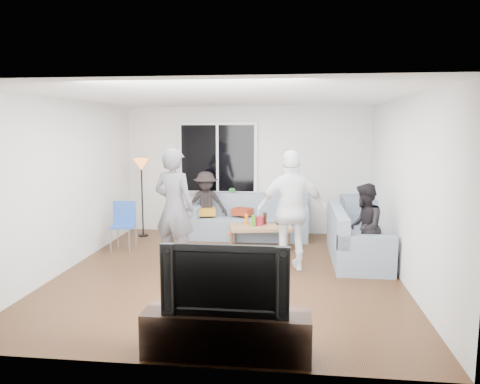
# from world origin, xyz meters

# --- Properties ---
(floor) EXTENTS (5.00, 5.50, 0.04)m
(floor) POSITION_xyz_m (0.00, 0.00, -0.02)
(floor) COLOR #56351C
(floor) RESTS_ON ground
(ceiling) EXTENTS (5.00, 5.50, 0.04)m
(ceiling) POSITION_xyz_m (0.00, 0.00, 2.62)
(ceiling) COLOR white
(ceiling) RESTS_ON ground
(wall_back) EXTENTS (5.00, 0.04, 2.60)m
(wall_back) POSITION_xyz_m (0.00, 2.77, 1.30)
(wall_back) COLOR silver
(wall_back) RESTS_ON ground
(wall_front) EXTENTS (5.00, 0.04, 2.60)m
(wall_front) POSITION_xyz_m (0.00, -2.77, 1.30)
(wall_front) COLOR silver
(wall_front) RESTS_ON ground
(wall_left) EXTENTS (0.04, 5.50, 2.60)m
(wall_left) POSITION_xyz_m (-2.52, 0.00, 1.30)
(wall_left) COLOR silver
(wall_left) RESTS_ON ground
(wall_right) EXTENTS (0.04, 5.50, 2.60)m
(wall_right) POSITION_xyz_m (2.52, 0.00, 1.30)
(wall_right) COLOR silver
(wall_right) RESTS_ON ground
(window_frame) EXTENTS (1.62, 0.06, 1.47)m
(window_frame) POSITION_xyz_m (-0.60, 2.69, 1.55)
(window_frame) COLOR white
(window_frame) RESTS_ON wall_back
(window_glass) EXTENTS (1.50, 0.02, 1.35)m
(window_glass) POSITION_xyz_m (-0.60, 2.65, 1.55)
(window_glass) COLOR black
(window_glass) RESTS_ON window_frame
(window_mullion) EXTENTS (0.05, 0.03, 1.35)m
(window_mullion) POSITION_xyz_m (-0.60, 2.64, 1.55)
(window_mullion) COLOR white
(window_mullion) RESTS_ON window_frame
(radiator) EXTENTS (1.30, 0.12, 0.62)m
(radiator) POSITION_xyz_m (-0.60, 2.65, 0.31)
(radiator) COLOR silver
(radiator) RESTS_ON floor
(potted_plant) EXTENTS (0.23, 0.20, 0.34)m
(potted_plant) POSITION_xyz_m (-0.31, 2.62, 0.79)
(potted_plant) COLOR #2D7131
(potted_plant) RESTS_ON radiator
(vase) EXTENTS (0.20, 0.20, 0.19)m
(vase) POSITION_xyz_m (-0.95, 2.62, 0.71)
(vase) COLOR white
(vase) RESTS_ON radiator
(sofa_back_section) EXTENTS (2.30, 0.85, 0.85)m
(sofa_back_section) POSITION_xyz_m (0.10, 2.27, 0.42)
(sofa_back_section) COLOR slate
(sofa_back_section) RESTS_ON floor
(sofa_right_section) EXTENTS (2.00, 0.85, 0.85)m
(sofa_right_section) POSITION_xyz_m (2.02, 0.95, 0.42)
(sofa_right_section) COLOR slate
(sofa_right_section) RESTS_ON floor
(sofa_corner) EXTENTS (0.85, 0.85, 0.85)m
(sofa_corner) POSITION_xyz_m (2.33, 2.27, 0.42)
(sofa_corner) COLOR slate
(sofa_corner) RESTS_ON floor
(cushion_yellow) EXTENTS (0.43, 0.39, 0.14)m
(cushion_yellow) POSITION_xyz_m (-0.77, 2.25, 0.51)
(cushion_yellow) COLOR orange
(cushion_yellow) RESTS_ON sofa_back_section
(cushion_red) EXTENTS (0.44, 0.41, 0.13)m
(cushion_red) POSITION_xyz_m (-0.05, 2.33, 0.51)
(cushion_red) COLOR maroon
(cushion_red) RESTS_ON sofa_back_section
(coffee_table) EXTENTS (1.19, 0.79, 0.40)m
(coffee_table) POSITION_xyz_m (0.37, 1.55, 0.20)
(coffee_table) COLOR #AD7E54
(coffee_table) RESTS_ON floor
(pitcher) EXTENTS (0.17, 0.17, 0.17)m
(pitcher) POSITION_xyz_m (0.34, 1.60, 0.49)
(pitcher) COLOR maroon
(pitcher) RESTS_ON coffee_table
(side_chair) EXTENTS (0.46, 0.46, 0.86)m
(side_chair) POSITION_xyz_m (-2.05, 1.07, 0.43)
(side_chair) COLOR #2853B1
(side_chair) RESTS_ON floor
(floor_lamp) EXTENTS (0.32, 0.32, 1.56)m
(floor_lamp) POSITION_xyz_m (-2.05, 2.15, 0.78)
(floor_lamp) COLOR orange
(floor_lamp) RESTS_ON floor
(player_left) EXTENTS (0.78, 0.63, 1.87)m
(player_left) POSITION_xyz_m (-0.89, 0.24, 0.93)
(player_left) COLOR #525157
(player_left) RESTS_ON floor
(player_right) EXTENTS (1.14, 0.62, 1.84)m
(player_right) POSITION_xyz_m (0.93, 0.30, 0.92)
(player_right) COLOR white
(player_right) RESTS_ON floor
(spectator_right) EXTENTS (0.63, 0.74, 1.35)m
(spectator_right) POSITION_xyz_m (2.02, 0.34, 0.67)
(spectator_right) COLOR black
(spectator_right) RESTS_ON floor
(spectator_back) EXTENTS (0.91, 0.61, 1.31)m
(spectator_back) POSITION_xyz_m (-0.78, 2.30, 0.65)
(spectator_back) COLOR black
(spectator_back) RESTS_ON floor
(tv_console) EXTENTS (1.60, 0.40, 0.44)m
(tv_console) POSITION_xyz_m (0.33, -2.50, 0.22)
(tv_console) COLOR #35231A
(tv_console) RESTS_ON floor
(television) EXTENTS (1.19, 0.16, 0.68)m
(television) POSITION_xyz_m (0.33, -2.50, 0.78)
(television) COLOR black
(television) RESTS_ON tv_console
(bottle_c) EXTENTS (0.07, 0.07, 0.22)m
(bottle_c) POSITION_xyz_m (0.44, 1.69, 0.51)
(bottle_c) COLOR black
(bottle_c) RESTS_ON coffee_table
(bottle_e) EXTENTS (0.07, 0.07, 0.19)m
(bottle_e) POSITION_xyz_m (0.68, 1.69, 0.49)
(bottle_e) COLOR black
(bottle_e) RESTS_ON coffee_table
(bottle_a) EXTENTS (0.07, 0.07, 0.19)m
(bottle_a) POSITION_xyz_m (0.10, 1.65, 0.50)
(bottle_a) COLOR orange
(bottle_a) RESTS_ON coffee_table
(bottle_b) EXTENTS (0.08, 0.08, 0.21)m
(bottle_b) POSITION_xyz_m (0.25, 1.48, 0.50)
(bottle_b) COLOR #3C8C19
(bottle_b) RESTS_ON coffee_table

